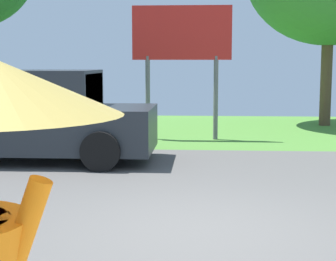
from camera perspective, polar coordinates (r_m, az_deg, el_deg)
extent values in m
cube|color=#565451|center=(8.60, 3.64, -6.79)|extent=(40.00, 8.00, 0.10)
cube|color=#4C8433|center=(16.48, 3.71, 0.01)|extent=(40.00, 8.00, 0.10)
cylinder|color=orange|center=(2.13, -15.27, -10.59)|extent=(0.24, 0.09, 0.45)
cube|color=#23282D|center=(11.48, -14.63, 0.26)|extent=(5.20, 2.00, 0.90)
cube|color=#23282D|center=(11.27, -12.33, 4.03)|extent=(1.80, 1.84, 0.90)
cube|color=#2D3842|center=(11.06, -8.09, 4.06)|extent=(0.10, 1.70, 0.77)
cylinder|color=black|center=(12.08, -5.40, -0.63)|extent=(0.76, 0.28, 0.76)
cylinder|color=black|center=(10.13, -7.20, -2.19)|extent=(0.76, 0.28, 0.76)
cylinder|color=slate|center=(14.22, -2.18, 3.51)|extent=(0.12, 0.12, 2.20)
cylinder|color=slate|center=(14.15, 5.10, 3.47)|extent=(0.12, 0.12, 2.20)
cube|color=red|center=(14.15, 1.47, 10.38)|extent=(2.60, 0.10, 1.40)
cylinder|color=brown|center=(17.99, 16.52, 5.78)|extent=(0.36, 0.36, 3.30)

